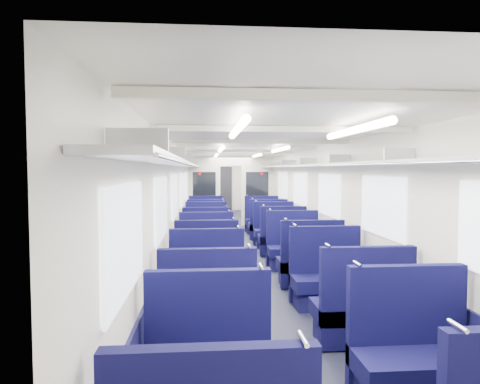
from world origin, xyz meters
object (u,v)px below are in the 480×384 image
(bulkhead, at_px, (231,189))
(seat_16, at_px, (206,227))
(seat_8, at_px, (207,265))
(seat_14, at_px, (206,233))
(seat_4, at_px, (208,316))
(seat_7, at_px, (327,281))
(seat_13, at_px, (282,240))
(seat_3, at_px, (413,360))
(seat_17, at_px, (268,227))
(seat_18, at_px, (206,221))
(seat_9, at_px, (310,265))
(seat_19, at_px, (262,221))
(seat_2, at_px, (209,370))
(seat_6, at_px, (207,286))
(seat_15, at_px, (274,232))
(seat_5, at_px, (362,313))
(seat_12, at_px, (206,241))
(seat_11, at_px, (293,250))
(end_door, at_px, (224,189))
(seat_10, at_px, (206,253))

(bulkhead, bearing_deg, seat_16, -107.24)
(seat_8, xyz_separation_m, seat_14, (0.00, 3.48, 0.00))
(seat_4, relative_size, seat_16, 1.00)
(seat_7, xyz_separation_m, seat_13, (0.00, 3.44, 0.00))
(seat_4, bearing_deg, bulkhead, 85.04)
(seat_3, bearing_deg, seat_14, 103.32)
(seat_17, distance_m, seat_18, 2.11)
(seat_3, xyz_separation_m, seat_14, (-1.66, 7.01, 0.00))
(bulkhead, relative_size, seat_9, 2.49)
(seat_19, bearing_deg, seat_9, -90.00)
(seat_2, xyz_separation_m, seat_7, (1.66, 2.45, 0.00))
(seat_6, relative_size, seat_15, 1.00)
(seat_2, height_order, seat_13, same)
(seat_5, bearing_deg, bulkhead, 94.94)
(seat_4, bearing_deg, seat_12, 90.00)
(bulkhead, height_order, seat_14, bulkhead)
(seat_8, xyz_separation_m, seat_18, (0.00, 5.75, 0.00))
(seat_7, height_order, seat_18, same)
(bulkhead, xyz_separation_m, seat_8, (-0.83, -7.20, -0.89))
(seat_9, bearing_deg, seat_4, -126.75)
(seat_3, xyz_separation_m, seat_5, (0.00, 1.13, 0.00))
(seat_9, bearing_deg, seat_14, 114.63)
(seat_14, bearing_deg, seat_12, -90.00)
(seat_11, distance_m, seat_12, 2.00)
(seat_6, height_order, seat_15, same)
(seat_2, distance_m, seat_15, 7.15)
(seat_6, distance_m, seat_14, 4.71)
(seat_3, xyz_separation_m, seat_11, (0.00, 4.67, 0.00))
(end_door, bearing_deg, seat_5, -86.83)
(seat_2, height_order, seat_15, same)
(seat_5, relative_size, seat_6, 1.00)
(seat_6, xyz_separation_m, seat_9, (1.66, 1.09, 0.00))
(end_door, xyz_separation_m, seat_13, (0.83, -10.22, -0.65))
(seat_13, xyz_separation_m, seat_15, (0.00, 1.06, 0.00))
(seat_15, bearing_deg, seat_19, 90.00)
(seat_6, distance_m, seat_13, 3.93)
(seat_8, bearing_deg, seat_15, 63.92)
(end_door, height_order, seat_15, end_door)
(seat_5, bearing_deg, seat_14, 105.75)
(bulkhead, height_order, seat_2, bulkhead)
(seat_13, bearing_deg, seat_3, -90.00)
(end_door, bearing_deg, bulkhead, -90.00)
(seat_13, bearing_deg, seat_17, 90.00)
(seat_10, relative_size, seat_16, 1.00)
(seat_8, distance_m, seat_15, 3.78)
(seat_9, distance_m, seat_19, 5.73)
(seat_10, distance_m, seat_17, 3.85)
(seat_17, bearing_deg, seat_4, -103.70)
(bulkhead, bearing_deg, seat_13, -80.32)
(seat_5, distance_m, seat_15, 5.80)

